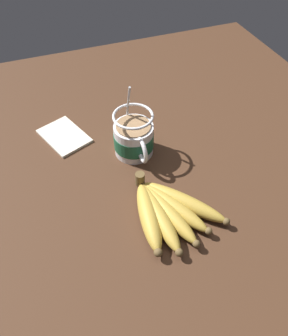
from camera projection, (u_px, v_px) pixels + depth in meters
table at (148, 170)px, 75.42cm from camera, size 115.28×115.28×3.71cm
coffee_mug at (134, 138)px, 73.82cm from camera, size 14.93×9.11×16.69cm
banana_bunch at (166, 211)px, 63.56cm from camera, size 19.45×17.62×4.09cm
napkin at (64, 136)px, 80.18cm from camera, size 14.62×12.53×0.60cm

